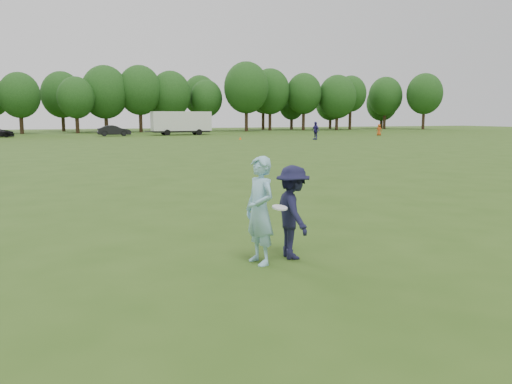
# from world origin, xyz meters

# --- Properties ---
(ground) EXTENTS (200.00, 200.00, 0.00)m
(ground) POSITION_xyz_m (0.00, 0.00, 0.00)
(ground) COLOR #2F4F16
(ground) RESTS_ON ground
(thrower) EXTENTS (0.58, 0.77, 1.89)m
(thrower) POSITION_xyz_m (-1.07, -0.36, 0.94)
(thrower) COLOR #8DC4DB
(thrower) RESTS_ON ground
(defender) EXTENTS (0.74, 1.15, 1.69)m
(defender) POSITION_xyz_m (-0.38, -0.25, 0.85)
(defender) COLOR #181734
(defender) RESTS_ON ground
(player_far_b) EXTENTS (0.69, 1.23, 1.97)m
(player_far_b) POSITION_xyz_m (22.12, 40.92, 0.99)
(player_far_b) COLOR navy
(player_far_b) RESTS_ON ground
(player_far_c) EXTENTS (0.86, 0.89, 1.54)m
(player_far_c) POSITION_xyz_m (35.29, 47.73, 0.77)
(player_far_c) COLOR #BF4816
(player_far_c) RESTS_ON ground
(car_f) EXTENTS (4.23, 1.50, 1.39)m
(car_f) POSITION_xyz_m (2.43, 59.32, 0.69)
(car_f) COLOR black
(car_f) RESTS_ON ground
(field_cone) EXTENTS (0.28, 0.28, 0.30)m
(field_cone) POSITION_xyz_m (14.38, 43.93, 0.15)
(field_cone) COLOR #FF590D
(field_cone) RESTS_ON ground
(disc_in_play) EXTENTS (0.29, 0.28, 0.09)m
(disc_in_play) POSITION_xyz_m (-0.78, -0.56, 1.01)
(disc_in_play) COLOR white
(disc_in_play) RESTS_ON ground
(cargo_trailer) EXTENTS (9.00, 2.75, 3.20)m
(cargo_trailer) POSITION_xyz_m (11.47, 59.92, 1.78)
(cargo_trailer) COLOR white
(cargo_trailer) RESTS_ON ground
(treeline) EXTENTS (130.35, 18.39, 11.74)m
(treeline) POSITION_xyz_m (2.81, 76.90, 6.26)
(treeline) COLOR #332114
(treeline) RESTS_ON ground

